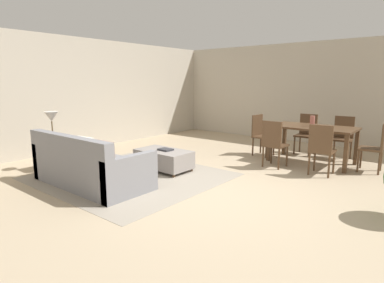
# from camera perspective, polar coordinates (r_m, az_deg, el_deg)

# --- Properties ---
(ground_plane) EXTENTS (10.80, 10.80, 0.00)m
(ground_plane) POSITION_cam_1_polar(r_m,az_deg,el_deg) (4.96, 4.37, -9.02)
(ground_plane) COLOR tan
(wall_back) EXTENTS (9.00, 0.12, 2.70)m
(wall_back) POSITION_cam_1_polar(r_m,az_deg,el_deg) (9.24, 22.74, 7.82)
(wall_back) COLOR #BCB2A0
(wall_back) RESTS_ON ground_plane
(wall_left) EXTENTS (0.12, 11.00, 2.70)m
(wall_left) POSITION_cam_1_polar(r_m,az_deg,el_deg) (8.38, -19.67, 7.83)
(wall_left) COLOR #BCB2A0
(wall_left) RESTS_ON ground_plane
(area_rug) EXTENTS (3.00, 2.80, 0.01)m
(area_rug) POSITION_cam_1_polar(r_m,az_deg,el_deg) (5.87, -10.71, -6.02)
(area_rug) COLOR gray
(area_rug) RESTS_ON ground_plane
(couch) EXTENTS (2.07, 0.95, 0.86)m
(couch) POSITION_cam_1_polar(r_m,az_deg,el_deg) (5.49, -17.68, -4.41)
(couch) COLOR gray
(couch) RESTS_ON ground_plane
(ottoman_table) EXTENTS (1.06, 0.60, 0.38)m
(ottoman_table) POSITION_cam_1_polar(r_m,az_deg,el_deg) (6.15, -5.02, -3.02)
(ottoman_table) COLOR gray
(ottoman_table) RESTS_ON ground_plane
(side_table) EXTENTS (0.40, 0.40, 0.58)m
(side_table) POSITION_cam_1_polar(r_m,az_deg,el_deg) (6.64, -23.24, -0.71)
(side_table) COLOR brown
(side_table) RESTS_ON ground_plane
(table_lamp) EXTENTS (0.26, 0.26, 0.53)m
(table_lamp) POSITION_cam_1_polar(r_m,az_deg,el_deg) (6.57, -23.58, 3.87)
(table_lamp) COLOR brown
(table_lamp) RESTS_ON side_table
(dining_table) EXTENTS (1.64, 0.91, 0.76)m
(dining_table) POSITION_cam_1_polar(r_m,az_deg,el_deg) (7.04, 20.52, 1.78)
(dining_table) COLOR #513823
(dining_table) RESTS_ON ground_plane
(dining_chair_near_left) EXTENTS (0.42, 0.42, 0.92)m
(dining_chair_near_left) POSITION_cam_1_polar(r_m,az_deg,el_deg) (6.44, 14.22, 0.03)
(dining_chair_near_left) COLOR #513823
(dining_chair_near_left) RESTS_ON ground_plane
(dining_chair_near_right) EXTENTS (0.42, 0.42, 0.92)m
(dining_chair_near_right) POSITION_cam_1_polar(r_m,az_deg,el_deg) (6.14, 21.89, -0.90)
(dining_chair_near_right) COLOR #513823
(dining_chair_near_right) RESTS_ON ground_plane
(dining_chair_far_left) EXTENTS (0.40, 0.40, 0.92)m
(dining_chair_far_left) POSITION_cam_1_polar(r_m,az_deg,el_deg) (7.92, 19.57, 1.67)
(dining_chair_far_left) COLOR #513823
(dining_chair_far_left) RESTS_ON ground_plane
(dining_chair_far_right) EXTENTS (0.43, 0.43, 0.92)m
(dining_chair_far_right) POSITION_cam_1_polar(r_m,az_deg,el_deg) (7.70, 25.09, 1.04)
(dining_chair_far_right) COLOR #513823
(dining_chair_far_right) RESTS_ON ground_plane
(dining_chair_head_east) EXTENTS (0.43, 0.43, 0.92)m
(dining_chair_head_east) POSITION_cam_1_polar(r_m,az_deg,el_deg) (6.81, 29.82, -0.49)
(dining_chair_head_east) COLOR #513823
(dining_chair_head_east) RESTS_ON ground_plane
(dining_chair_head_west) EXTENTS (0.42, 0.42, 0.92)m
(dining_chair_head_west) POSITION_cam_1_polar(r_m,az_deg,el_deg) (7.48, 12.02, 1.56)
(dining_chair_head_west) COLOR #513823
(dining_chair_head_west) RESTS_ON ground_plane
(vase_centerpiece) EXTENTS (0.09, 0.09, 0.22)m
(vase_centerpiece) POSITION_cam_1_polar(r_m,az_deg,el_deg) (6.97, 20.49, 3.38)
(vase_centerpiece) COLOR #B26659
(vase_centerpiece) RESTS_ON dining_table
(book_on_ottoman) EXTENTS (0.26, 0.20, 0.03)m
(book_on_ottoman) POSITION_cam_1_polar(r_m,az_deg,el_deg) (6.09, -4.72, -1.43)
(book_on_ottoman) COLOR #333338
(book_on_ottoman) RESTS_ON ottoman_table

